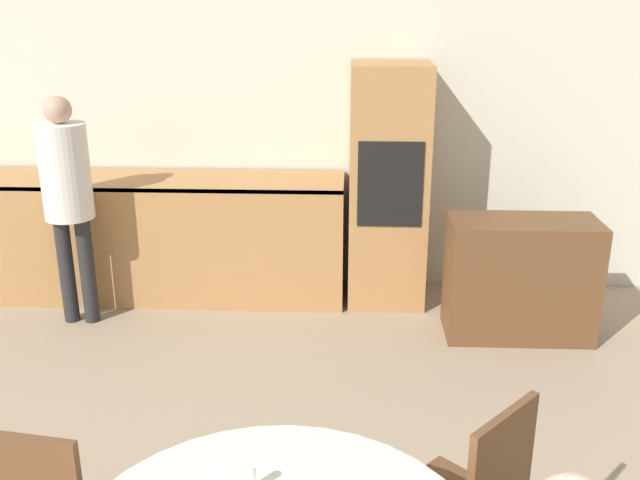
# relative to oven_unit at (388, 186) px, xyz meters

# --- Properties ---
(wall_back) EXTENTS (7.19, 0.05, 2.60)m
(wall_back) POSITION_rel_oven_unit_xyz_m (-0.39, 0.34, 0.42)
(wall_back) COLOR beige
(wall_back) RESTS_ON ground_plane
(kitchen_counter) EXTENTS (2.81, 0.60, 0.93)m
(kitchen_counter) POSITION_rel_oven_unit_xyz_m (-1.73, -0.01, -0.40)
(kitchen_counter) COLOR #AD7A47
(kitchen_counter) RESTS_ON ground_plane
(oven_unit) EXTENTS (0.56, 0.59, 1.76)m
(oven_unit) POSITION_rel_oven_unit_xyz_m (0.00, 0.00, 0.00)
(oven_unit) COLOR #AD7A47
(oven_unit) RESTS_ON ground_plane
(sideboard) EXTENTS (0.97, 0.45, 0.81)m
(sideboard) POSITION_rel_oven_unit_xyz_m (0.87, -0.58, -0.47)
(sideboard) COLOR brown
(sideboard) RESTS_ON ground_plane
(person_standing) EXTENTS (0.33, 0.33, 1.59)m
(person_standing) POSITION_rel_oven_unit_xyz_m (-2.18, -0.51, 0.10)
(person_standing) COLOR #262628
(person_standing) RESTS_ON ground_plane
(salt_shaker) EXTENTS (0.03, 0.03, 0.09)m
(salt_shaker) POSITION_rel_oven_unit_xyz_m (-0.57, -3.27, -0.06)
(salt_shaker) COLOR white
(salt_shaker) RESTS_ON dining_table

